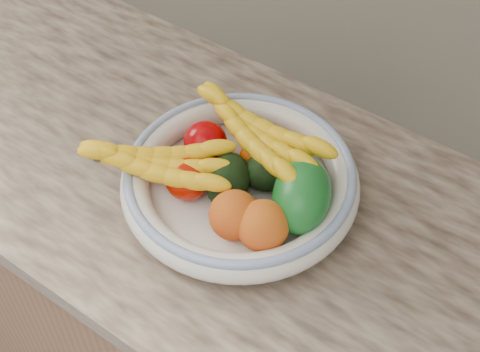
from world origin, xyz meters
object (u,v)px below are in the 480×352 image
object	(u,v)px
fruit_bowl	(240,181)
green_mango	(302,195)
banana_bunch_front	(158,166)
banana_bunch_back	(256,137)

from	to	relation	value
fruit_bowl	green_mango	xyz separation A→B (m)	(0.11, 0.01, 0.03)
fruit_bowl	green_mango	world-z (taller)	green_mango
green_mango	banana_bunch_front	size ratio (longest dim) A/B	0.53
banana_bunch_front	green_mango	bearing A→B (deg)	-8.92
banana_bunch_front	fruit_bowl	bearing A→B (deg)	3.99
fruit_bowl	banana_bunch_back	world-z (taller)	banana_bunch_back
fruit_bowl	banana_bunch_front	size ratio (longest dim) A/B	1.49
green_mango	banana_bunch_back	world-z (taller)	green_mango
banana_bunch_back	banana_bunch_front	xyz separation A→B (m)	(-0.09, -0.14, -0.01)
green_mango	banana_bunch_front	distance (m)	0.23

